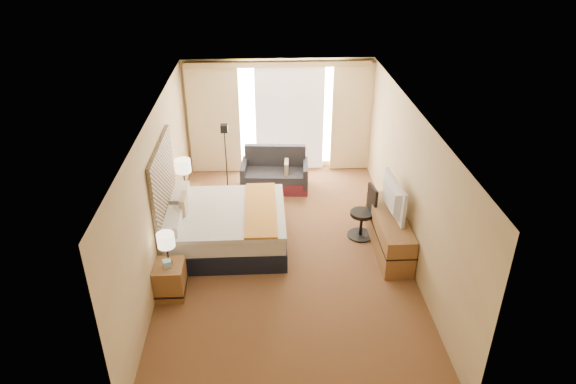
{
  "coord_description": "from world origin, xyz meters",
  "views": [
    {
      "loc": [
        -0.36,
        -7.56,
        5.3
      ],
      "look_at": [
        0.06,
        0.4,
        1.0
      ],
      "focal_mm": 32.0,
      "sensor_mm": 36.0,
      "label": 1
    }
  ],
  "objects_px": {
    "desk_chair": "(365,215)",
    "media_dresser": "(389,232)",
    "loveseat": "(275,175)",
    "lamp_right": "(183,166)",
    "bed": "(226,226)",
    "nightstand_right": "(189,201)",
    "television": "(388,197)",
    "nightstand_left": "(170,279)",
    "lamp_left": "(166,241)",
    "floor_lamp": "(225,145)"
  },
  "relations": [
    {
      "from": "nightstand_right",
      "to": "loveseat",
      "type": "distance_m",
      "value": 2.04
    },
    {
      "from": "loveseat",
      "to": "television",
      "type": "xyz_separation_m",
      "value": [
        1.9,
        -2.39,
        0.72
      ]
    },
    {
      "from": "bed",
      "to": "loveseat",
      "type": "relative_size",
      "value": 1.4
    },
    {
      "from": "bed",
      "to": "floor_lamp",
      "type": "xyz_separation_m",
      "value": [
        -0.09,
        1.98,
        0.74
      ]
    },
    {
      "from": "nightstand_right",
      "to": "lamp_left",
      "type": "relative_size",
      "value": 0.99
    },
    {
      "from": "nightstand_right",
      "to": "bed",
      "type": "relative_size",
      "value": 0.26
    },
    {
      "from": "nightstand_left",
      "to": "media_dresser",
      "type": "bearing_deg",
      "value": 15.84
    },
    {
      "from": "bed",
      "to": "desk_chair",
      "type": "xyz_separation_m",
      "value": [
        2.53,
        0.15,
        0.08
      ]
    },
    {
      "from": "nightstand_right",
      "to": "bed",
      "type": "height_order",
      "value": "bed"
    },
    {
      "from": "loveseat",
      "to": "lamp_right",
      "type": "distance_m",
      "value": 2.2
    },
    {
      "from": "media_dresser",
      "to": "bed",
      "type": "xyz_separation_m",
      "value": [
        -2.89,
        0.32,
        0.02
      ]
    },
    {
      "from": "nightstand_left",
      "to": "lamp_left",
      "type": "relative_size",
      "value": 0.99
    },
    {
      "from": "nightstand_left",
      "to": "bed",
      "type": "bearing_deg",
      "value": 59.35
    },
    {
      "from": "nightstand_left",
      "to": "lamp_right",
      "type": "height_order",
      "value": "lamp_right"
    },
    {
      "from": "desk_chair",
      "to": "television",
      "type": "bearing_deg",
      "value": -58.72
    },
    {
      "from": "nightstand_right",
      "to": "floor_lamp",
      "type": "bearing_deg",
      "value": 49.73
    },
    {
      "from": "bed",
      "to": "television",
      "type": "xyz_separation_m",
      "value": [
        2.84,
        -0.21,
        0.64
      ]
    },
    {
      "from": "loveseat",
      "to": "desk_chair",
      "type": "height_order",
      "value": "desk_chair"
    },
    {
      "from": "floor_lamp",
      "to": "television",
      "type": "relative_size",
      "value": 1.44
    },
    {
      "from": "nightstand_left",
      "to": "television",
      "type": "height_order",
      "value": "television"
    },
    {
      "from": "lamp_right",
      "to": "television",
      "type": "xyz_separation_m",
      "value": [
        3.7,
        -1.36,
        -0.03
      ]
    },
    {
      "from": "loveseat",
      "to": "media_dresser",
      "type": "bearing_deg",
      "value": -47.62
    },
    {
      "from": "desk_chair",
      "to": "media_dresser",
      "type": "bearing_deg",
      "value": -61.59
    },
    {
      "from": "nightstand_left",
      "to": "floor_lamp",
      "type": "relative_size",
      "value": 0.35
    },
    {
      "from": "nightstand_right",
      "to": "media_dresser",
      "type": "height_order",
      "value": "media_dresser"
    },
    {
      "from": "lamp_left",
      "to": "floor_lamp",
      "type": "bearing_deg",
      "value": 77.85
    },
    {
      "from": "nightstand_right",
      "to": "lamp_left",
      "type": "xyz_separation_m",
      "value": [
        0.01,
        -2.47,
        0.71
      ]
    },
    {
      "from": "nightstand_right",
      "to": "lamp_right",
      "type": "distance_m",
      "value": 0.77
    },
    {
      "from": "nightstand_right",
      "to": "desk_chair",
      "type": "relative_size",
      "value": 0.54
    },
    {
      "from": "nightstand_left",
      "to": "television",
      "type": "relative_size",
      "value": 0.5
    },
    {
      "from": "television",
      "to": "nightstand_left",
      "type": "bearing_deg",
      "value": 103.53
    },
    {
      "from": "nightstand_left",
      "to": "desk_chair",
      "type": "height_order",
      "value": "desk_chair"
    },
    {
      "from": "nightstand_right",
      "to": "loveseat",
      "type": "relative_size",
      "value": 0.37
    },
    {
      "from": "media_dresser",
      "to": "lamp_left",
      "type": "distance_m",
      "value": 3.88
    },
    {
      "from": "nightstand_right",
      "to": "television",
      "type": "distance_m",
      "value": 3.96
    },
    {
      "from": "nightstand_left",
      "to": "floor_lamp",
      "type": "height_order",
      "value": "floor_lamp"
    },
    {
      "from": "bed",
      "to": "lamp_right",
      "type": "distance_m",
      "value": 1.58
    },
    {
      "from": "television",
      "to": "nightstand_right",
      "type": "bearing_deg",
      "value": 65.74
    },
    {
      "from": "desk_chair",
      "to": "lamp_left",
      "type": "xyz_separation_m",
      "value": [
        -3.34,
        -1.48,
        0.53
      ]
    },
    {
      "from": "loveseat",
      "to": "desk_chair",
      "type": "relative_size",
      "value": 1.47
    },
    {
      "from": "floor_lamp",
      "to": "desk_chair",
      "type": "height_order",
      "value": "floor_lamp"
    },
    {
      "from": "nightstand_left",
      "to": "nightstand_right",
      "type": "distance_m",
      "value": 2.5
    },
    {
      "from": "television",
      "to": "floor_lamp",
      "type": "bearing_deg",
      "value": 49.13
    },
    {
      "from": "loveseat",
      "to": "nightstand_left",
      "type": "bearing_deg",
      "value": -111.95
    },
    {
      "from": "nightstand_right",
      "to": "floor_lamp",
      "type": "distance_m",
      "value": 1.39
    },
    {
      "from": "bed",
      "to": "television",
      "type": "relative_size",
      "value": 1.92
    },
    {
      "from": "nightstand_right",
      "to": "media_dresser",
      "type": "relative_size",
      "value": 0.31
    },
    {
      "from": "media_dresser",
      "to": "lamp_left",
      "type": "xyz_separation_m",
      "value": [
        -3.69,
        -1.02,
        0.63
      ]
    },
    {
      "from": "nightstand_right",
      "to": "television",
      "type": "relative_size",
      "value": 0.5
    },
    {
      "from": "desk_chair",
      "to": "lamp_left",
      "type": "relative_size",
      "value": 1.82
    }
  ]
}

